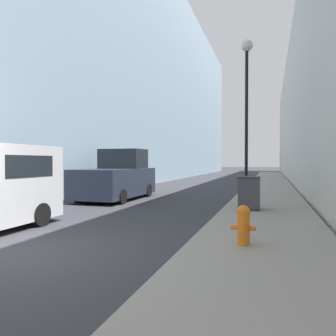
# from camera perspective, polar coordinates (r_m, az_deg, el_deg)

# --- Properties ---
(ground_plane) EXTENTS (200.00, 200.00, 0.00)m
(ground_plane) POSITION_cam_1_polar(r_m,az_deg,el_deg) (7.06, -27.15, -13.53)
(ground_plane) COLOR #333338
(sidewalk_right) EXTENTS (2.96, 60.00, 0.16)m
(sidewalk_right) POSITION_cam_1_polar(r_m,az_deg,el_deg) (22.92, 17.17, -3.13)
(sidewalk_right) COLOR gray
(sidewalk_right) RESTS_ON ground
(building_left_glass) EXTENTS (12.00, 60.00, 19.20)m
(building_left_glass) POSITION_cam_1_polar(r_m,az_deg,el_deg) (35.08, -8.12, 14.05)
(building_left_glass) COLOR #849EB2
(building_left_glass) RESTS_ON ground
(fire_hydrant) EXTENTS (0.48, 0.37, 0.77)m
(fire_hydrant) POSITION_cam_1_polar(r_m,az_deg,el_deg) (6.60, 13.01, -9.47)
(fire_hydrant) COLOR orange
(fire_hydrant) RESTS_ON sidewalk_right
(trash_bin) EXTENTS (0.71, 0.71, 1.11)m
(trash_bin) POSITION_cam_1_polar(r_m,az_deg,el_deg) (11.42, 13.95, -4.14)
(trash_bin) COLOR #3D3D42
(trash_bin) RESTS_ON sidewalk_right
(lamppost) EXTENTS (0.48, 0.48, 6.56)m
(lamppost) POSITION_cam_1_polar(r_m,az_deg,el_deg) (14.05, 13.53, 12.89)
(lamppost) COLOR black
(lamppost) RESTS_ON sidewalk_right
(pickup_truck) EXTENTS (2.28, 4.88, 2.37)m
(pickup_truck) POSITION_cam_1_polar(r_m,az_deg,el_deg) (15.60, -8.88, -1.75)
(pickup_truck) COLOR #232838
(pickup_truck) RESTS_ON ground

